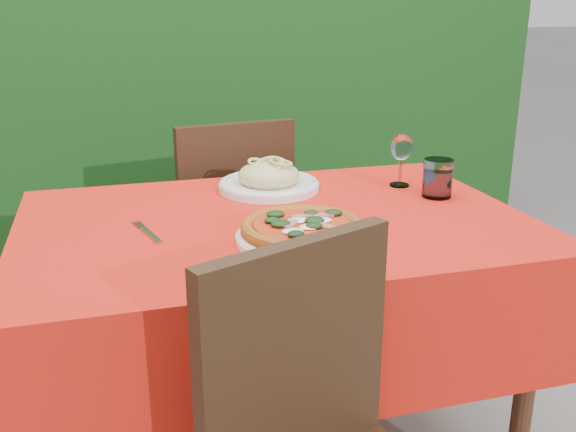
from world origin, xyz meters
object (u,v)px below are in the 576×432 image
object	(u,v)px
pizza_plate	(302,231)
water_glass	(437,180)
chair_far	(229,226)
wine_glass	(401,149)
pasta_plate	(269,180)
fork	(150,234)

from	to	relation	value
pizza_plate	water_glass	bearing A→B (deg)	26.68
chair_far	wine_glass	size ratio (longest dim) A/B	5.66
pizza_plate	pasta_plate	distance (m)	0.44
water_glass	wine_glass	distance (m)	0.15
water_glass	chair_far	bearing A→B (deg)	129.45
pizza_plate	pasta_plate	size ratio (longest dim) A/B	1.17
pasta_plate	water_glass	distance (m)	0.48
water_glass	wine_glass	bearing A→B (deg)	110.57
pizza_plate	fork	distance (m)	0.36
wine_glass	chair_far	bearing A→B (deg)	133.64
chair_far	pizza_plate	world-z (taller)	chair_far
pasta_plate	wine_glass	size ratio (longest dim) A/B	1.84
chair_far	pasta_plate	bearing A→B (deg)	89.20
chair_far	water_glass	size ratio (longest dim) A/B	8.34
pasta_plate	fork	world-z (taller)	pasta_plate
wine_glass	fork	bearing A→B (deg)	-163.13
pasta_plate	water_glass	bearing A→B (deg)	-24.81
pasta_plate	wine_glass	world-z (taller)	wine_glass
pizza_plate	wine_glass	world-z (taller)	wine_glass
chair_far	fork	bearing A→B (deg)	57.05
water_glass	fork	xyz separation A→B (m)	(-0.80, -0.09, -0.05)
chair_far	pizza_plate	size ratio (longest dim) A/B	2.63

